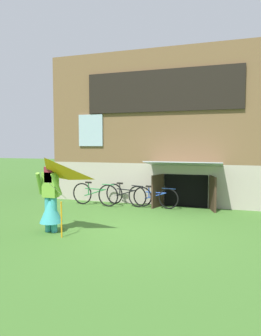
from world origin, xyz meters
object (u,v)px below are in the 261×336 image
at_px(kite, 45,180).
at_px(bicycle_blue, 155,197).
at_px(person, 51,203).
at_px(bicycle_green, 95,194).
at_px(bicycle_black, 125,195).

bearing_deg(kite, bicycle_blue, 70.05).
bearing_deg(person, bicycle_green, 86.73).
bearing_deg(bicycle_blue, person, -110.20).
bearing_deg(bicycle_black, bicycle_green, -145.04).
bearing_deg(bicycle_black, kite, -78.18).
height_order(person, bicycle_blue, person).
bearing_deg(kite, person, 113.13).
xyz_separation_m(person, bicycle_green, (-0.30, 3.10, -0.30)).
relative_size(bicycle_blue, bicycle_black, 0.97).
distance_m(kite, bicycle_green, 3.87).
bearing_deg(bicycle_green, bicycle_black, 23.08).
distance_m(kite, bicycle_blue, 4.31).
xyz_separation_m(bicycle_black, bicycle_green, (-0.97, -0.30, 0.01)).
xyz_separation_m(bicycle_blue, bicycle_black, (-1.03, 0.07, 0.02)).
relative_size(bicycle_black, bicycle_green, 0.92).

